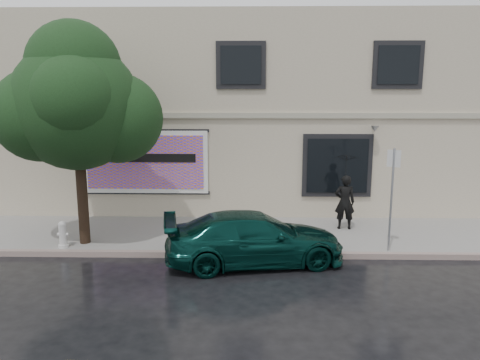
{
  "coord_description": "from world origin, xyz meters",
  "views": [
    {
      "loc": [
        0.31,
        -10.43,
        4.43
      ],
      "look_at": [
        0.03,
        2.2,
        1.98
      ],
      "focal_mm": 35.0,
      "sensor_mm": 36.0,
      "label": 1
    }
  ],
  "objects_px": {
    "pedestrian": "(345,202)",
    "street_tree": "(76,107)",
    "fire_hydrant": "(63,234)",
    "car": "(254,238)"
  },
  "relations": [
    {
      "from": "street_tree",
      "to": "pedestrian",
      "type": "bearing_deg",
      "value": 11.3
    },
    {
      "from": "car",
      "to": "pedestrian",
      "type": "bearing_deg",
      "value": -57.23
    },
    {
      "from": "car",
      "to": "fire_hydrant",
      "type": "height_order",
      "value": "car"
    },
    {
      "from": "pedestrian",
      "to": "street_tree",
      "type": "bearing_deg",
      "value": 14.0
    },
    {
      "from": "pedestrian",
      "to": "fire_hydrant",
      "type": "distance_m",
      "value": 8.32
    },
    {
      "from": "car",
      "to": "street_tree",
      "type": "bearing_deg",
      "value": 66.95
    },
    {
      "from": "fire_hydrant",
      "to": "car",
      "type": "bearing_deg",
      "value": -9.71
    },
    {
      "from": "street_tree",
      "to": "fire_hydrant",
      "type": "bearing_deg",
      "value": -139.01
    },
    {
      "from": "car",
      "to": "fire_hydrant",
      "type": "relative_size",
      "value": 6.13
    },
    {
      "from": "car",
      "to": "street_tree",
      "type": "height_order",
      "value": "street_tree"
    }
  ]
}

